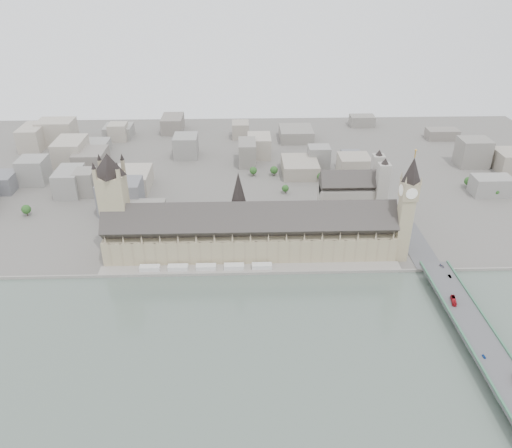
{
  "coord_description": "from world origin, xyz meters",
  "views": [
    {
      "loc": [
        -6.97,
        -379.06,
        252.99
      ],
      "look_at": [
        5.86,
        30.13,
        26.53
      ],
      "focal_mm": 35.0,
      "sensor_mm": 36.0,
      "label": 1
    }
  ],
  "objects_px": {
    "victoria_tower": "(114,200)",
    "car_silver": "(450,276)",
    "westminster_bridge": "(465,320)",
    "red_bus_north": "(454,300)",
    "car_blue": "(484,356)",
    "westminster_abbey": "(353,194)",
    "elizabeth_tower": "(407,202)",
    "car_approach": "(442,266)",
    "palace_of_westminster": "(250,233)"
  },
  "relations": [
    {
      "from": "palace_of_westminster",
      "to": "victoria_tower",
      "type": "bearing_deg",
      "value": 177.04
    },
    {
      "from": "palace_of_westminster",
      "to": "westminster_bridge",
      "type": "bearing_deg",
      "value": -33.49
    },
    {
      "from": "westminster_abbey",
      "to": "red_bus_north",
      "type": "bearing_deg",
      "value": -74.44
    },
    {
      "from": "elizabeth_tower",
      "to": "car_blue",
      "type": "distance_m",
      "value": 148.82
    },
    {
      "from": "westminster_bridge",
      "to": "westminster_abbey",
      "type": "relative_size",
      "value": 4.78
    },
    {
      "from": "car_blue",
      "to": "car_silver",
      "type": "height_order",
      "value": "car_silver"
    },
    {
      "from": "palace_of_westminster",
      "to": "elizabeth_tower",
      "type": "distance_m",
      "value": 142.94
    },
    {
      "from": "victoria_tower",
      "to": "car_silver",
      "type": "relative_size",
      "value": 23.44
    },
    {
      "from": "westminster_abbey",
      "to": "car_blue",
      "type": "distance_m",
      "value": 231.82
    },
    {
      "from": "westminster_bridge",
      "to": "palace_of_westminster",
      "type": "bearing_deg",
      "value": 146.51
    },
    {
      "from": "victoria_tower",
      "to": "red_bus_north",
      "type": "relative_size",
      "value": 8.16
    },
    {
      "from": "red_bus_north",
      "to": "westminster_bridge",
      "type": "bearing_deg",
      "value": -61.35
    },
    {
      "from": "victoria_tower",
      "to": "red_bus_north",
      "type": "xyz_separation_m",
      "value": [
        279.42,
        -98.01,
        -43.25
      ]
    },
    {
      "from": "victoria_tower",
      "to": "car_silver",
      "type": "bearing_deg",
      "value": -12.43
    },
    {
      "from": "elizabeth_tower",
      "to": "westminster_bridge",
      "type": "xyz_separation_m",
      "value": [
        24.0,
        -95.5,
        -52.96
      ]
    },
    {
      "from": "palace_of_westminster",
      "to": "westminster_bridge",
      "type": "xyz_separation_m",
      "value": [
        162.0,
        -107.2,
        -17.58
      ]
    },
    {
      "from": "westminster_abbey",
      "to": "red_bus_north",
      "type": "height_order",
      "value": "westminster_abbey"
    },
    {
      "from": "palace_of_westminster",
      "to": "car_blue",
      "type": "relative_size",
      "value": 71.2
    },
    {
      "from": "red_bus_north",
      "to": "westminster_abbey",
      "type": "bearing_deg",
      "value": 117.74
    },
    {
      "from": "elizabeth_tower",
      "to": "westminster_abbey",
      "type": "distance_m",
      "value": 96.91
    },
    {
      "from": "red_bus_north",
      "to": "car_silver",
      "type": "xyz_separation_m",
      "value": [
        10.04,
        34.22,
        -1.0
      ]
    },
    {
      "from": "westminster_bridge",
      "to": "car_silver",
      "type": "xyz_separation_m",
      "value": [
        5.46,
        49.72,
        5.83
      ]
    },
    {
      "from": "victoria_tower",
      "to": "car_silver",
      "type": "height_order",
      "value": "victoria_tower"
    },
    {
      "from": "car_approach",
      "to": "victoria_tower",
      "type": "bearing_deg",
      "value": 150.81
    },
    {
      "from": "red_bus_north",
      "to": "car_blue",
      "type": "distance_m",
      "value": 60.07
    },
    {
      "from": "car_silver",
      "to": "car_blue",
      "type": "bearing_deg",
      "value": -101.69
    },
    {
      "from": "car_blue",
      "to": "elizabeth_tower",
      "type": "bearing_deg",
      "value": 91.52
    },
    {
      "from": "red_bus_north",
      "to": "car_approach",
      "type": "height_order",
      "value": "red_bus_north"
    },
    {
      "from": "westminster_bridge",
      "to": "red_bus_north",
      "type": "xyz_separation_m",
      "value": [
        -4.58,
        15.49,
        6.83
      ]
    },
    {
      "from": "westminster_bridge",
      "to": "car_blue",
      "type": "relative_size",
      "value": 87.32
    },
    {
      "from": "westminster_bridge",
      "to": "car_silver",
      "type": "height_order",
      "value": "car_silver"
    },
    {
      "from": "red_bus_north",
      "to": "car_silver",
      "type": "height_order",
      "value": "red_bus_north"
    },
    {
      "from": "westminster_abbey",
      "to": "car_blue",
      "type": "bearing_deg",
      "value": -78.88
    },
    {
      "from": "palace_of_westminster",
      "to": "red_bus_north",
      "type": "height_order",
      "value": "palace_of_westminster"
    },
    {
      "from": "westminster_abbey",
      "to": "car_blue",
      "type": "xyz_separation_m",
      "value": [
        44.62,
        -227.04,
        -14.2
      ]
    },
    {
      "from": "victoria_tower",
      "to": "westminster_bridge",
      "type": "xyz_separation_m",
      "value": [
        284.0,
        -113.5,
        -50.08
      ]
    },
    {
      "from": "westminster_bridge",
      "to": "car_silver",
      "type": "relative_size",
      "value": 76.18
    },
    {
      "from": "car_blue",
      "to": "car_silver",
      "type": "xyz_separation_m",
      "value": [
        11.91,
        94.26,
        0.07
      ]
    },
    {
      "from": "palace_of_westminster",
      "to": "elizabeth_tower",
      "type": "relative_size",
      "value": 2.47
    },
    {
      "from": "victoria_tower",
      "to": "elizabeth_tower",
      "type": "bearing_deg",
      "value": -3.96
    },
    {
      "from": "palace_of_westminster",
      "to": "victoria_tower",
      "type": "distance_m",
      "value": 126.41
    },
    {
      "from": "car_blue",
      "to": "westminster_abbey",
      "type": "bearing_deg",
      "value": 95.5
    },
    {
      "from": "elizabeth_tower",
      "to": "car_silver",
      "type": "bearing_deg",
      "value": -57.24
    },
    {
      "from": "red_bus_north",
      "to": "elizabeth_tower",
      "type": "bearing_deg",
      "value": 115.82
    },
    {
      "from": "elizabeth_tower",
      "to": "victoria_tower",
      "type": "bearing_deg",
      "value": 176.04
    },
    {
      "from": "westminster_bridge",
      "to": "elizabeth_tower",
      "type": "bearing_deg",
      "value": 104.11
    },
    {
      "from": "westminster_abbey",
      "to": "red_bus_north",
      "type": "relative_size",
      "value": 5.55
    },
    {
      "from": "westminster_abbey",
      "to": "car_silver",
      "type": "height_order",
      "value": "westminster_abbey"
    },
    {
      "from": "victoria_tower",
      "to": "westminster_abbey",
      "type": "height_order",
      "value": "victoria_tower"
    },
    {
      "from": "westminster_bridge",
      "to": "red_bus_north",
      "type": "bearing_deg",
      "value": 106.47
    }
  ]
}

